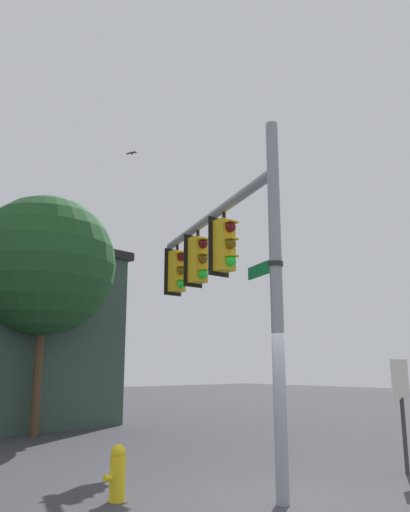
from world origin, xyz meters
TOP-DOWN VIEW (x-y plane):
  - ground_plane at (0.00, 0.00)m, footprint 80.00×80.00m
  - signal_pole at (0.00, 0.00)m, footprint 0.20×0.20m
  - mast_arm at (-0.97, -2.72)m, footprint 2.12×5.50m
  - traffic_light_nearest_pole at (-0.70, -1.94)m, footprint 0.54×0.49m
  - traffic_light_mid_inner at (-1.21, -3.38)m, footprint 0.54×0.49m
  - traffic_light_mid_outer at (-1.72, -4.82)m, footprint 0.54×0.49m
  - street_name_sign at (-0.10, -0.29)m, footprint 0.47×1.06m
  - bird_flying at (-1.75, -7.26)m, footprint 0.26×0.29m
  - tree_by_storefront at (-0.27, -9.70)m, footprint 4.38×4.38m
  - fire_hydrant at (1.76, -1.76)m, footprint 0.35×0.24m
  - historical_marker at (-3.48, 0.10)m, footprint 0.60×0.08m

SIDE VIEW (x-z plane):
  - ground_plane at x=0.00m, z-range 0.00..0.00m
  - fire_hydrant at x=1.76m, z-range 0.00..0.83m
  - historical_marker at x=-3.48m, z-range 0.34..2.47m
  - signal_pole at x=0.00m, z-range 0.00..6.09m
  - street_name_sign at x=-0.10m, z-range 3.51..3.73m
  - traffic_light_nearest_pole at x=-0.70m, z-range 3.74..5.05m
  - traffic_light_mid_inner at x=-1.21m, z-range 3.74..5.05m
  - traffic_light_mid_outer at x=-1.72m, z-range 3.74..5.05m
  - tree_by_storefront at x=-0.27m, z-range 1.44..8.73m
  - mast_arm at x=-0.97m, z-range 5.10..5.29m
  - bird_flying at x=-1.75m, z-range 8.43..8.51m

